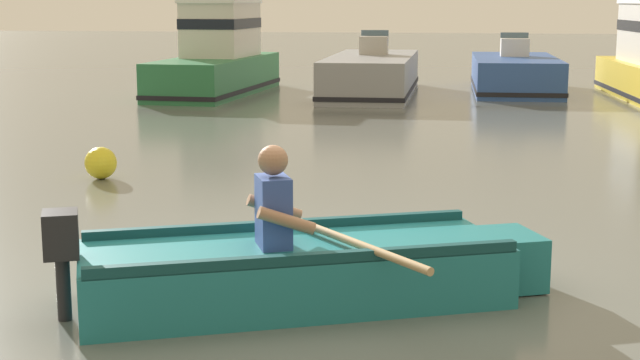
{
  "coord_description": "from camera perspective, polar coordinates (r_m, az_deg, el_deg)",
  "views": [
    {
      "loc": [
        1.58,
        -7.47,
        2.21
      ],
      "look_at": [
        0.14,
        1.18,
        0.55
      ],
      "focal_mm": 53.27,
      "sensor_mm": 36.0,
      "label": 1
    }
  ],
  "objects": [
    {
      "name": "moored_boat_grey",
      "position": [
        22.85,
        3.13,
        6.27
      ],
      "size": [
        2.05,
        5.86,
        1.51
      ],
      "color": "gray",
      "rests_on": "ground"
    },
    {
      "name": "ground_plane",
      "position": [
        7.95,
        -2.39,
        -5.43
      ],
      "size": [
        120.0,
        120.0,
        0.0
      ],
      "primitive_type": "plane",
      "color": "slate"
    },
    {
      "name": "moored_boat_blue",
      "position": [
        24.02,
        11.62,
        6.19
      ],
      "size": [
        2.19,
        4.97,
        1.43
      ],
      "color": "#2D519E",
      "rests_on": "ground"
    },
    {
      "name": "rowboat_with_person",
      "position": [
        7.06,
        -1.02,
        -5.37
      ],
      "size": [
        3.57,
        2.24,
        1.19
      ],
      "color": "#1E727A",
      "rests_on": "ground"
    },
    {
      "name": "moored_boat_green",
      "position": [
        23.15,
        -6.19,
        7.21
      ],
      "size": [
        2.05,
        5.48,
        2.23
      ],
      "color": "#287042",
      "rests_on": "ground"
    },
    {
      "name": "mooring_buoy",
      "position": [
        12.24,
        -13.04,
        1.0
      ],
      "size": [
        0.4,
        0.4,
        0.4
      ],
      "primitive_type": "sphere",
      "color": "yellow",
      "rests_on": "ground"
    }
  ]
}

